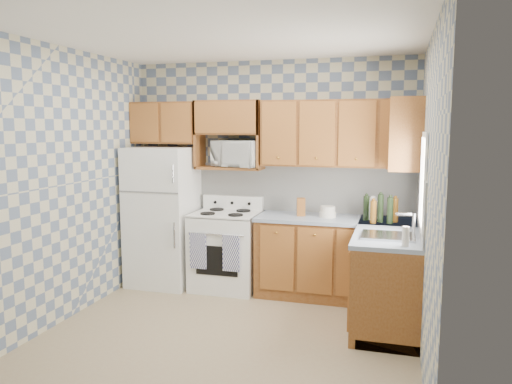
# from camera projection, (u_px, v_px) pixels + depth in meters

# --- Properties ---
(floor) EXTENTS (3.40, 3.40, 0.00)m
(floor) POSITION_uv_depth(u_px,v_px,m) (229.00, 334.00, 4.66)
(floor) COLOR #907758
(floor) RESTS_ON ground
(back_wall) EXTENTS (3.40, 0.02, 2.70)m
(back_wall) POSITION_uv_depth(u_px,v_px,m) (271.00, 175.00, 6.00)
(back_wall) COLOR slate
(back_wall) RESTS_ON ground
(right_wall) EXTENTS (0.02, 3.20, 2.70)m
(right_wall) POSITION_uv_depth(u_px,v_px,m) (427.00, 199.00, 4.02)
(right_wall) COLOR slate
(right_wall) RESTS_ON ground
(backsplash_back) EXTENTS (2.60, 0.02, 0.56)m
(backsplash_back) POSITION_uv_depth(u_px,v_px,m) (304.00, 188.00, 5.91)
(backsplash_back) COLOR white
(backsplash_back) RESTS_ON back_wall
(backsplash_right) EXTENTS (0.02, 1.60, 0.56)m
(backsplash_right) POSITION_uv_depth(u_px,v_px,m) (421.00, 203.00, 4.80)
(backsplash_right) COLOR white
(backsplash_right) RESTS_ON right_wall
(refrigerator) EXTENTS (0.75, 0.70, 1.68)m
(refrigerator) POSITION_uv_depth(u_px,v_px,m) (163.00, 216.00, 6.08)
(refrigerator) COLOR white
(refrigerator) RESTS_ON floor
(stove_body) EXTENTS (0.76, 0.65, 0.90)m
(stove_body) POSITION_uv_depth(u_px,v_px,m) (226.00, 251.00, 5.94)
(stove_body) COLOR white
(stove_body) RESTS_ON floor
(cooktop) EXTENTS (0.76, 0.65, 0.02)m
(cooktop) POSITION_uv_depth(u_px,v_px,m) (226.00, 214.00, 5.88)
(cooktop) COLOR silver
(cooktop) RESTS_ON stove_body
(backguard) EXTENTS (0.76, 0.08, 0.17)m
(backguard) POSITION_uv_depth(u_px,v_px,m) (233.00, 202.00, 6.13)
(backguard) COLOR white
(backguard) RESTS_ON cooktop
(dish_towel_left) EXTENTS (0.19, 0.02, 0.41)m
(dish_towel_left) POSITION_uv_depth(u_px,v_px,m) (198.00, 251.00, 5.66)
(dish_towel_left) COLOR navy
(dish_towel_left) RESTS_ON stove_body
(dish_towel_right) EXTENTS (0.19, 0.02, 0.41)m
(dish_towel_right) POSITION_uv_depth(u_px,v_px,m) (231.00, 253.00, 5.55)
(dish_towel_right) COLOR navy
(dish_towel_right) RESTS_ON stove_body
(base_cabinets_back) EXTENTS (1.75, 0.60, 0.88)m
(base_cabinets_back) POSITION_uv_depth(u_px,v_px,m) (335.00, 260.00, 5.61)
(base_cabinets_back) COLOR #673212
(base_cabinets_back) RESTS_ON floor
(base_cabinets_right) EXTENTS (0.60, 1.60, 0.88)m
(base_cabinets_right) POSITION_uv_depth(u_px,v_px,m) (387.00, 276.00, 4.98)
(base_cabinets_right) COLOR #673212
(base_cabinets_right) RESTS_ON floor
(countertop_back) EXTENTS (1.77, 0.63, 0.04)m
(countertop_back) POSITION_uv_depth(u_px,v_px,m) (336.00, 219.00, 5.55)
(countertop_back) COLOR gray
(countertop_back) RESTS_ON base_cabinets_back
(countertop_right) EXTENTS (0.63, 1.60, 0.04)m
(countertop_right) POSITION_uv_depth(u_px,v_px,m) (388.00, 231.00, 4.92)
(countertop_right) COLOR gray
(countertop_right) RESTS_ON base_cabinets_right
(upper_cabinets_back) EXTENTS (1.75, 0.33, 0.74)m
(upper_cabinets_back) POSITION_uv_depth(u_px,v_px,m) (340.00, 133.00, 5.56)
(upper_cabinets_back) COLOR #673212
(upper_cabinets_back) RESTS_ON back_wall
(upper_cabinets_fridge) EXTENTS (0.82, 0.33, 0.50)m
(upper_cabinets_fridge) POSITION_uv_depth(u_px,v_px,m) (166.00, 123.00, 6.12)
(upper_cabinets_fridge) COLOR #673212
(upper_cabinets_fridge) RESTS_ON back_wall
(upper_cabinets_right) EXTENTS (0.33, 0.70, 0.74)m
(upper_cabinets_right) POSITION_uv_depth(u_px,v_px,m) (406.00, 134.00, 5.19)
(upper_cabinets_right) COLOR #673212
(upper_cabinets_right) RESTS_ON right_wall
(microwave_shelf) EXTENTS (0.80, 0.33, 0.03)m
(microwave_shelf) POSITION_uv_depth(u_px,v_px,m) (230.00, 168.00, 5.96)
(microwave_shelf) COLOR #673212
(microwave_shelf) RESTS_ON back_wall
(microwave) EXTENTS (0.64, 0.50, 0.32)m
(microwave) POSITION_uv_depth(u_px,v_px,m) (239.00, 153.00, 5.93)
(microwave) COLOR white
(microwave) RESTS_ON microwave_shelf
(sink) EXTENTS (0.48, 0.40, 0.03)m
(sink) POSITION_uv_depth(u_px,v_px,m) (388.00, 236.00, 4.58)
(sink) COLOR #B7B7BC
(sink) RESTS_ON countertop_right
(window) EXTENTS (0.02, 0.66, 0.86)m
(window) POSITION_uv_depth(u_px,v_px,m) (423.00, 181.00, 4.44)
(window) COLOR white
(window) RESTS_ON right_wall
(bottle_0) EXTENTS (0.07, 0.07, 0.30)m
(bottle_0) POSITION_uv_depth(u_px,v_px,m) (380.00, 208.00, 5.28)
(bottle_0) COLOR black
(bottle_0) RESTS_ON countertop_back
(bottle_1) EXTENTS (0.07, 0.07, 0.28)m
(bottle_1) POSITION_uv_depth(u_px,v_px,m) (390.00, 211.00, 5.20)
(bottle_1) COLOR black
(bottle_1) RESTS_ON countertop_back
(bottle_2) EXTENTS (0.07, 0.07, 0.26)m
(bottle_2) POSITION_uv_depth(u_px,v_px,m) (395.00, 210.00, 5.28)
(bottle_2) COLOR brown
(bottle_2) RESTS_ON countertop_back
(bottle_3) EXTENTS (0.07, 0.07, 0.24)m
(bottle_3) POSITION_uv_depth(u_px,v_px,m) (373.00, 212.00, 5.23)
(bottle_3) COLOR brown
(bottle_3) RESTS_ON countertop_back
(bottle_4) EXTENTS (0.07, 0.07, 0.27)m
(bottle_4) POSITION_uv_depth(u_px,v_px,m) (366.00, 208.00, 5.38)
(bottle_4) COLOR black
(bottle_4) RESTS_ON countertop_back
(knife_block) EXTENTS (0.11, 0.11, 0.20)m
(knife_block) POSITION_uv_depth(u_px,v_px,m) (301.00, 207.00, 5.66)
(knife_block) COLOR brown
(knife_block) RESTS_ON countertop_back
(electric_kettle) EXTENTS (0.16, 0.16, 0.20)m
(electric_kettle) POSITION_uv_depth(u_px,v_px,m) (373.00, 210.00, 5.46)
(electric_kettle) COLOR white
(electric_kettle) RESTS_ON countertop_back
(food_containers) EXTENTS (0.19, 0.19, 0.12)m
(food_containers) POSITION_uv_depth(u_px,v_px,m) (328.00, 212.00, 5.57)
(food_containers) COLOR beige
(food_containers) RESTS_ON countertop_back
(soap_bottle) EXTENTS (0.06, 0.06, 0.17)m
(soap_bottle) POSITION_uv_depth(u_px,v_px,m) (406.00, 236.00, 4.22)
(soap_bottle) COLOR beige
(soap_bottle) RESTS_ON countertop_right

